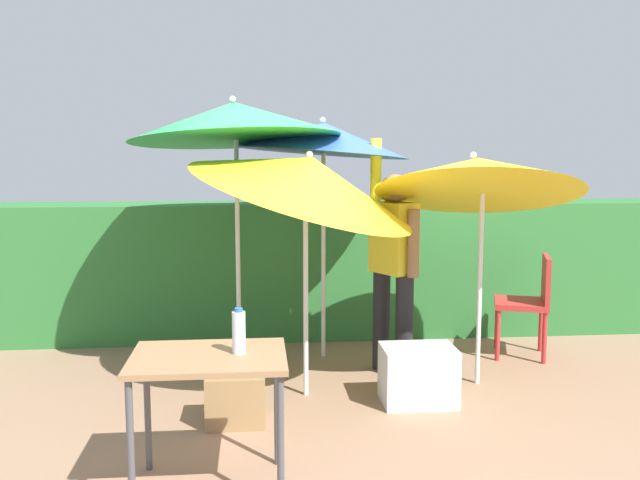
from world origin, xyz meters
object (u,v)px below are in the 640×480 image
Objects in this scene: crate_cardboard at (236,399)px; umbrella_navy at (478,176)px; chair_plastic at (530,299)px; umbrella_rainbow at (234,121)px; cooler_box at (418,375)px; person_vendor at (393,258)px; folding_table at (209,372)px; umbrella_yellow at (307,177)px; bottle_water at (239,332)px; umbrella_orange at (323,138)px.

umbrella_navy is at bearing 19.65° from crate_cardboard.
umbrella_navy reaches higher than chair_plastic.
umbrella_rainbow is 2.38m from cooler_box.
cooler_box is (0.05, -0.67, -0.73)m from person_vendor.
umbrella_navy reaches higher than folding_table.
folding_table is at bearing -126.39° from person_vendor.
umbrella_yellow is at bearing -175.51° from umbrella_navy.
umbrella_yellow is 2.57× the size of folding_table.
chair_plastic is 3.26m from bottle_water.
bottle_water is at bearing -108.45° from umbrella_yellow.
umbrella_rainbow is at bearing 164.89° from umbrella_navy.
bottle_water is (-2.45, -2.13, 0.33)m from chair_plastic.
person_vendor is at bearing 53.61° from folding_table.
umbrella_yellow is at bearing -159.66° from chair_plastic.
umbrella_yellow is 1.04× the size of umbrella_navy.
umbrella_yellow is 4.00× the size of cooler_box.
bottle_water is at bearing -86.57° from crate_cardboard.
umbrella_rainbow is at bearing -155.87° from umbrella_orange.
umbrella_navy reaches higher than bottle_water.
crate_cardboard is at bearing -133.61° from umbrella_yellow.
umbrella_rainbow is 2.82× the size of folding_table.
umbrella_navy is 0.92m from person_vendor.
person_vendor reaches higher than crate_cardboard.
umbrella_rainbow is 1.14× the size of umbrella_navy.
cooler_box is at bearing -33.69° from umbrella_rainbow.
umbrella_orange is 2.76m from folding_table.
umbrella_orange is at bearing 24.13° from umbrella_rainbow.
person_vendor is at bearing 29.31° from umbrella_yellow.
umbrella_orange is at bearing 70.49° from folding_table.
umbrella_orange is at bearing 115.31° from cooler_box.
umbrella_orange reaches higher than cooler_box.
umbrella_orange is 2.13m from cooler_box.
umbrella_yellow reaches higher than bottle_water.
crate_cardboard is at bearing -89.39° from umbrella_rainbow.
umbrella_rainbow is 9.41× the size of bottle_water.
umbrella_orange is at bearing 174.21° from chair_plastic.
umbrella_navy is at bearing 40.53° from bottle_water.
bottle_water is (-1.74, -1.49, -0.75)m from umbrella_navy.
cooler_box is (1.29, -0.86, -1.81)m from umbrella_rainbow.
umbrella_rainbow is at bearing 131.85° from umbrella_yellow.
chair_plastic reaches higher than folding_table.
umbrella_yellow is at bearing -102.45° from umbrella_orange.
umbrella_navy reaches higher than cooler_box.
bottle_water reaches higher than folding_table.
umbrella_orange is at bearing 63.77° from crate_cardboard.
umbrella_orange is 5.43× the size of crate_cardboard.
person_vendor is at bearing 94.48° from cooler_box.
umbrella_yellow is 1.81m from folding_table.
folding_table is (-0.82, -2.32, -1.24)m from umbrella_orange.
person_vendor is (0.51, -0.52, -0.95)m from umbrella_orange.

